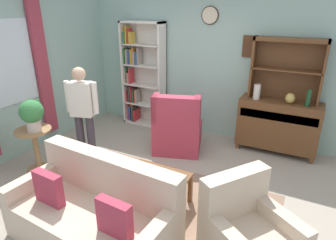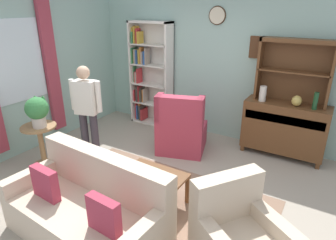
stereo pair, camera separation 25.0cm
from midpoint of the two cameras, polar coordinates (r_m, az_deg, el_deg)
ground_plane at (r=4.27m, az=-0.88°, el=-12.68°), size 5.40×4.60×0.02m
wall_back at (r=5.53m, az=10.98°, el=10.98°), size 5.00×0.09×2.80m
wall_left at (r=5.39m, az=-24.83°, el=9.03°), size 0.16×4.20×2.80m
area_rug at (r=3.97m, az=-0.70°, el=-15.46°), size 2.96×1.72×0.01m
bookshelf at (r=6.08m, az=-2.68°, el=8.64°), size 0.90×0.30×2.10m
sideboard at (r=5.23m, az=23.00°, el=-1.31°), size 1.30×0.45×0.92m
sideboard_hutch at (r=5.05m, az=24.96°, el=10.15°), size 1.10×0.26×1.00m
vase_tall at (r=5.04m, az=19.39°, el=4.87°), size 0.11×0.11×0.25m
vase_round at (r=4.99m, az=25.16°, el=3.38°), size 0.15×0.15×0.17m
bottle_wine at (r=4.94m, az=28.17°, el=3.28°), size 0.07×0.07×0.27m
couch_floral at (r=3.39m, az=-13.14°, el=-17.09°), size 1.85×0.97×0.90m
wingback_chair at (r=5.01m, az=4.03°, el=-2.09°), size 0.98×0.99×1.05m
plant_stand at (r=4.89m, az=-22.20°, el=-3.92°), size 0.52×0.52×0.68m
potted_plant_large at (r=4.65m, az=-22.77°, el=1.82°), size 0.34×0.34×0.46m
potted_plant_small at (r=4.99m, az=-16.37°, el=-5.37°), size 0.25×0.25×0.35m
person_reading at (r=4.65m, az=-14.08°, el=2.28°), size 0.52×0.28×1.56m
coffee_table at (r=3.75m, az=-0.83°, el=-11.44°), size 0.80×0.50×0.42m
book_stack at (r=3.67m, az=-1.42°, el=-10.14°), size 0.19×0.15×0.09m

